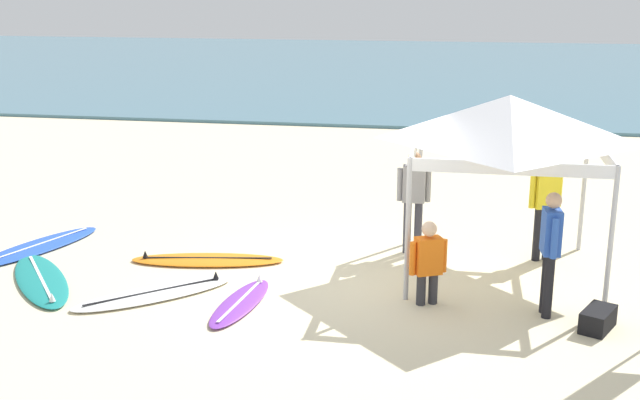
% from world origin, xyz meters
% --- Properties ---
extents(ground_plane, '(80.00, 80.00, 0.00)m').
position_xyz_m(ground_plane, '(0.00, 0.00, 0.00)').
color(ground_plane, beige).
extents(sea, '(80.00, 36.00, 0.10)m').
position_xyz_m(sea, '(0.00, 31.02, 0.05)').
color(sea, teal).
rests_on(sea, ground).
extents(canopy_tent, '(2.81, 2.81, 2.75)m').
position_xyz_m(canopy_tent, '(2.21, 0.94, 2.39)').
color(canopy_tent, '#B7B7BC').
rests_on(canopy_tent, ground).
extents(surfboard_orange, '(2.51, 1.05, 0.19)m').
position_xyz_m(surfboard_orange, '(-2.39, 0.57, 0.04)').
color(surfboard_orange, orange).
rests_on(surfboard_orange, ground).
extents(surfboard_teal, '(2.06, 2.38, 0.19)m').
position_xyz_m(surfboard_teal, '(-4.56, -0.73, 0.04)').
color(surfboard_teal, '#19847F').
rests_on(surfboard_teal, ground).
extents(surfboard_blue, '(1.53, 2.60, 0.19)m').
position_xyz_m(surfboard_blue, '(-5.41, 0.68, 0.04)').
color(surfboard_blue, blue).
rests_on(surfboard_blue, ground).
extents(surfboard_purple, '(0.69, 1.86, 0.19)m').
position_xyz_m(surfboard_purple, '(-1.38, -1.03, 0.04)').
color(surfboard_purple, purple).
rests_on(surfboard_purple, ground).
extents(surfboard_white, '(2.20, 2.05, 0.19)m').
position_xyz_m(surfboard_white, '(-2.69, -0.94, 0.04)').
color(surfboard_white, white).
rests_on(surfboard_white, ground).
extents(person_yellow, '(0.52, 0.34, 1.71)m').
position_xyz_m(person_yellow, '(2.89, 1.64, 0.99)').
color(person_yellow, black).
rests_on(person_yellow, ground).
extents(person_blue, '(0.25, 0.55, 1.71)m').
position_xyz_m(person_blue, '(2.76, -0.62, 0.99)').
color(person_blue, black).
rests_on(person_blue, ground).
extents(person_grey, '(0.55, 0.23, 1.71)m').
position_xyz_m(person_grey, '(0.81, 1.62, 0.99)').
color(person_grey, '#383842').
rests_on(person_grey, ground).
extents(person_orange, '(0.50, 0.35, 1.20)m').
position_xyz_m(person_orange, '(1.17, -0.52, 0.66)').
color(person_orange, '#2D2D33').
rests_on(person_orange, ground).
extents(gear_bag_near_tent, '(0.55, 0.68, 0.28)m').
position_xyz_m(gear_bag_near_tent, '(3.38, -0.97, 0.14)').
color(gear_bag_near_tent, black).
rests_on(gear_bag_near_tent, ground).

